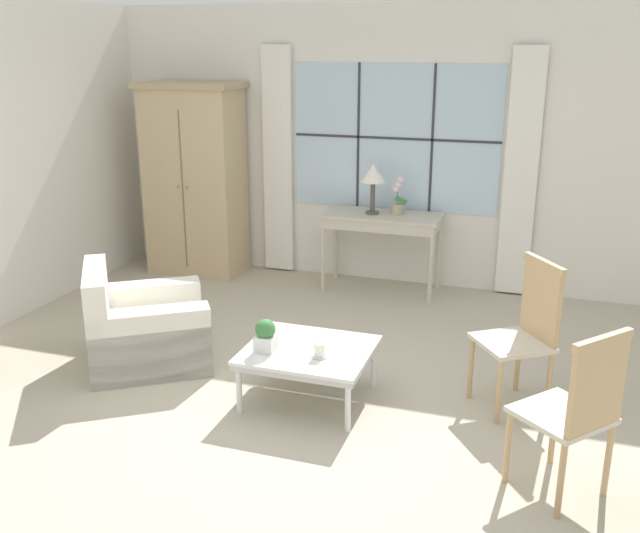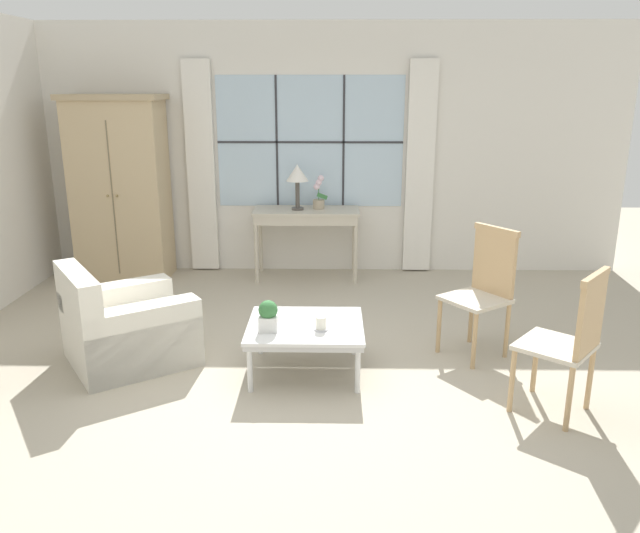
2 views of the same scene
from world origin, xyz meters
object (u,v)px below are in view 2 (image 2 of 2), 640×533
armchair_upholstered (126,330)px  pillar_candle (321,324)px  console_table (306,217)px  potted_plant_small (268,315)px  table_lamp (297,175)px  coffee_table (305,329)px  potted_orchid (319,196)px  armoire (121,188)px  accent_chair_wooden (572,335)px  side_chair_wooden (484,284)px

armchair_upholstered → pillar_candle: armchair_upholstered is taller
console_table → potted_plant_small: 2.61m
console_table → table_lamp: 0.48m
console_table → coffee_table: (0.09, -2.46, -0.35)m
potted_plant_small → potted_orchid: bearing=83.2°
armoire → coffee_table: bearing=-48.8°
armchair_upholstered → accent_chair_wooden: (3.17, -0.79, 0.30)m
armoire → table_lamp: 1.97m
armoire → armchair_upholstered: bearing=-72.4°
table_lamp → side_chair_wooden: (1.61, -2.05, -0.58)m
potted_orchid → table_lamp: bearing=-162.5°
armoire → potted_plant_small: bearing=-54.0°
table_lamp → armchair_upholstered: bearing=-118.5°
console_table → table_lamp: bearing=-171.8°
armoire → side_chair_wooden: (3.57, -2.06, -0.43)m
potted_orchid → coffee_table: size_ratio=0.43×
console_table → side_chair_wooden: (1.51, -2.06, -0.11)m
side_chair_wooden → pillar_candle: 1.41m
console_table → table_lamp: size_ratio=2.34×
armoire → potted_orchid: size_ratio=5.41×
side_chair_wooden → pillar_candle: side_chair_wooden is taller
potted_orchid → side_chair_wooden: 2.55m
table_lamp → coffee_table: (0.18, -2.45, -0.82)m
table_lamp → potted_plant_small: (-0.08, -2.58, -0.66)m
potted_plant_small → pillar_candle: (0.38, 0.01, -0.07)m
pillar_candle → potted_orchid: bearing=91.5°
accent_chair_wooden → console_table: bearing=120.7°
table_lamp → potted_orchid: table_lamp is taller
armoire → armchair_upholstered: 2.52m
potted_orchid → coffee_table: potted_orchid is taller
side_chair_wooden → potted_plant_small: (-1.69, -0.53, -0.08)m
potted_orchid → accent_chair_wooden: 3.59m
pillar_candle → side_chair_wooden: bearing=21.7°
accent_chair_wooden → side_chair_wooden: bearing=107.6°
potted_orchid → potted_plant_small: size_ratio=1.62×
table_lamp → armchair_upholstered: size_ratio=0.42×
table_lamp → side_chair_wooden: bearing=-51.9°
armoire → console_table: size_ratio=1.73×
accent_chair_wooden → potted_orchid: bearing=118.3°
potted_orchid → armchair_upholstered: bearing=-122.0°
armoire → potted_orchid: armoire is taller
table_lamp → pillar_candle: 2.69m
accent_chair_wooden → potted_plant_small: bearing=166.4°
armoire → coffee_table: 3.33m
accent_chair_wooden → potted_plant_small: (-2.01, 0.49, -0.06)m
armoire → coffee_table: size_ratio=2.34×
console_table → potted_orchid: (0.14, 0.06, 0.23)m
accent_chair_wooden → armchair_upholstered: bearing=166.1°
side_chair_wooden → coffee_table: size_ratio=1.20×
armoire → potted_plant_small: (1.88, -2.59, -0.51)m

